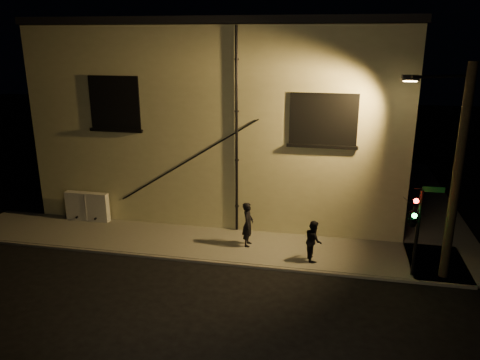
% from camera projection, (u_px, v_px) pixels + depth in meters
% --- Properties ---
extents(ground, '(90.00, 90.00, 0.00)m').
position_uv_depth(ground, '(269.00, 268.00, 16.94)').
color(ground, black).
extents(sidewalk, '(21.00, 16.00, 0.12)m').
position_uv_depth(sidewalk, '(310.00, 224.00, 20.80)').
color(sidewalk, slate).
rests_on(sidewalk, ground).
extents(building, '(16.20, 12.23, 8.80)m').
position_uv_depth(building, '(238.00, 108.00, 24.63)').
color(building, beige).
rests_on(building, ground).
extents(utility_cabinet, '(1.98, 0.33, 1.30)m').
position_uv_depth(utility_cabinet, '(88.00, 206.00, 20.87)').
color(utility_cabinet, silver).
rests_on(utility_cabinet, sidewalk).
extents(pedestrian_a, '(0.43, 0.65, 1.78)m').
position_uv_depth(pedestrian_a, '(248.00, 224.00, 18.28)').
color(pedestrian_a, black).
rests_on(pedestrian_a, sidewalk).
extents(pedestrian_b, '(0.74, 0.86, 1.53)m').
position_uv_depth(pedestrian_b, '(313.00, 240.00, 17.14)').
color(pedestrian_b, black).
rests_on(pedestrian_b, sidewalk).
extents(traffic_signal, '(1.34, 1.90, 3.23)m').
position_uv_depth(traffic_signal, '(413.00, 217.00, 15.54)').
color(traffic_signal, black).
rests_on(traffic_signal, sidewalk).
extents(streetlamp_pole, '(2.03, 1.39, 7.34)m').
position_uv_depth(streetlamp_pole, '(454.00, 171.00, 15.14)').
color(streetlamp_pole, black).
rests_on(streetlamp_pole, ground).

